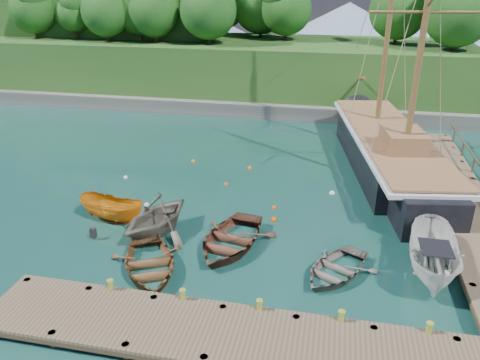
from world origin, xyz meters
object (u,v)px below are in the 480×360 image
object	(u,v)px
rowboat_0	(150,271)
rowboat_3	(335,275)
rowboat_1	(158,233)
motorboat_orange	(114,220)
cabin_boat_white	(431,276)
schooner	(387,154)
rowboat_2	(230,247)

from	to	relation	value
rowboat_0	rowboat_3	bearing A→B (deg)	-16.97
rowboat_1	motorboat_orange	world-z (taller)	rowboat_1
rowboat_1	rowboat_3	bearing A→B (deg)	8.90
cabin_boat_white	schooner	xyz separation A→B (m)	(-1.03, 12.68, 1.05)
rowboat_0	schooner	distance (m)	18.66
motorboat_orange	cabin_boat_white	distance (m)	16.01
rowboat_3	cabin_boat_white	bearing A→B (deg)	39.67
rowboat_1	schooner	world-z (taller)	schooner
motorboat_orange	schooner	size ratio (longest dim) A/B	0.15
rowboat_2	schooner	distance (m)	14.66
rowboat_2	motorboat_orange	distance (m)	6.86
rowboat_1	rowboat_2	distance (m)	3.94
cabin_boat_white	rowboat_3	bearing A→B (deg)	-163.81
rowboat_0	motorboat_orange	world-z (taller)	motorboat_orange
schooner	rowboat_2	bearing A→B (deg)	-133.28
rowboat_1	rowboat_3	distance (m)	9.13
rowboat_0	rowboat_3	size ratio (longest dim) A/B	1.17
rowboat_0	cabin_boat_white	distance (m)	12.41
rowboat_2	cabin_boat_white	xyz separation A→B (m)	(9.17, -0.53, 0.00)
schooner	rowboat_1	bearing A→B (deg)	-145.40
rowboat_3	rowboat_0	bearing A→B (deg)	-140.96
cabin_boat_white	rowboat_2	bearing A→B (deg)	-177.88
rowboat_3	rowboat_2	bearing A→B (deg)	-165.71
motorboat_orange	rowboat_2	bearing A→B (deg)	-88.13
rowboat_0	rowboat_3	world-z (taller)	rowboat_0
rowboat_2	motorboat_orange	bearing A→B (deg)	179.75
rowboat_0	rowboat_2	xyz separation A→B (m)	(3.03, 2.76, 0.00)
rowboat_2	rowboat_3	bearing A→B (deg)	-3.83
motorboat_orange	rowboat_1	bearing A→B (deg)	-93.35
rowboat_0	rowboat_2	bearing A→B (deg)	15.16
rowboat_3	motorboat_orange	xyz separation A→B (m)	(-11.77, 2.62, 0.00)
rowboat_1	schooner	xyz separation A→B (m)	(12.05, 11.66, 1.05)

